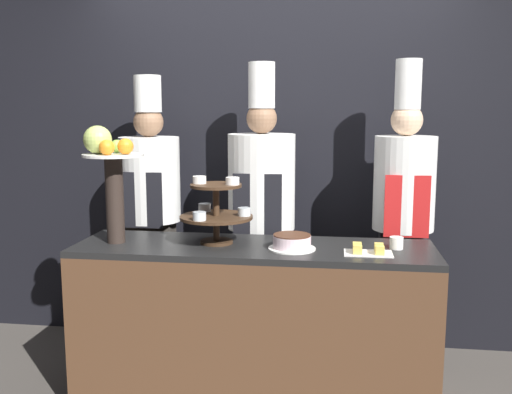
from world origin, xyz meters
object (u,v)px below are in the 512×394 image
at_px(cup_white, 396,243).
at_px(cake_square_tray, 368,250).
at_px(chef_center_right, 403,210).
at_px(chef_center_left, 261,208).
at_px(tiered_stand, 216,209).
at_px(fruit_pedestal, 109,167).
at_px(cake_round, 292,242).
at_px(chef_left, 151,206).

distance_m(cup_white, cake_square_tray, 0.20).
distance_m(cup_white, chef_center_right, 0.53).
bearing_deg(cake_square_tray, chef_center_left, 134.52).
height_order(tiered_stand, cup_white, tiered_stand).
relative_size(fruit_pedestal, chef_center_left, 0.34).
height_order(cup_white, chef_center_right, chef_center_right).
relative_size(cake_round, chef_left, 0.14).
xyz_separation_m(tiered_stand, fruit_pedestal, (-0.58, -0.06, 0.23)).
height_order(tiered_stand, cake_square_tray, tiered_stand).
relative_size(tiered_stand, cake_square_tray, 1.64).
height_order(chef_left, chef_center_left, chef_center_left).
relative_size(cup_white, chef_center_left, 0.04).
relative_size(tiered_stand, fruit_pedestal, 0.62).
bearing_deg(cake_square_tray, fruit_pedestal, 177.46).
bearing_deg(cup_white, cake_square_tray, -139.81).
height_order(tiered_stand, chef_center_right, chef_center_right).
bearing_deg(fruit_pedestal, tiered_stand, 6.00).
bearing_deg(chef_center_right, cake_round, -136.55).
xyz_separation_m(fruit_pedestal, cake_round, (1.00, -0.02, -0.38)).
bearing_deg(tiered_stand, chef_center_left, 70.82).
relative_size(cake_square_tray, chef_left, 0.13).
bearing_deg(chef_center_left, chef_center_right, 0.00).
xyz_separation_m(chef_left, chef_center_left, (0.73, -0.00, 0.00)).
bearing_deg(cake_round, chef_center_right, 43.45).
bearing_deg(cake_round, cake_square_tray, -6.17).
relative_size(tiered_stand, cake_round, 1.60).
height_order(cake_round, chef_center_left, chef_center_left).
distance_m(cup_white, chef_left, 1.60).
bearing_deg(chef_left, fruit_pedestal, -93.01).
bearing_deg(cup_white, fruit_pedestal, -177.52).
xyz_separation_m(tiered_stand, chef_center_right, (1.06, 0.52, -0.07)).
distance_m(tiered_stand, chef_center_left, 0.56).
bearing_deg(cake_round, chef_left, 148.13).
bearing_deg(cake_square_tray, chef_left, 154.67).
distance_m(cake_round, chef_center_right, 0.88).
bearing_deg(chef_center_left, cake_square_tray, -45.48).
relative_size(tiered_stand, cup_white, 5.57).
xyz_separation_m(cake_round, cake_square_tray, (0.39, -0.04, -0.02)).
bearing_deg(cup_white, cake_round, -171.02).
bearing_deg(chef_left, cake_square_tray, -25.33).
height_order(cup_white, cake_square_tray, cup_white).
bearing_deg(cake_round, cup_white, 8.98).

